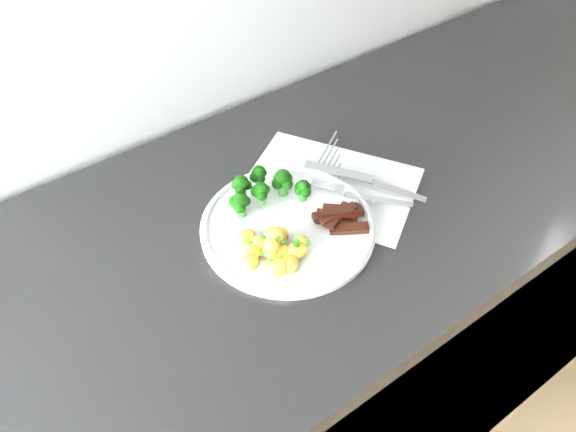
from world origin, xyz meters
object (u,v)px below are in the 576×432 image
at_px(beef_strips, 340,217).
at_px(broccoli, 265,187).
at_px(potatoes, 275,250).
at_px(counter, 326,339).
at_px(fork, 364,196).
at_px(knife, 380,186).
at_px(recipe_paper, 330,184).
at_px(plate, 288,226).

bearing_deg(beef_strips, broccoli, 123.68).
xyz_separation_m(potatoes, beef_strips, (0.13, -0.00, -0.00)).
xyz_separation_m(counter, fork, (0.02, -0.04, 0.48)).
bearing_deg(knife, fork, -169.04).
distance_m(recipe_paper, broccoli, 0.13).
distance_m(fork, knife, 0.05).
distance_m(counter, fork, 0.48).
bearing_deg(broccoli, potatoes, -117.12).
bearing_deg(potatoes, broccoli, 62.88).
xyz_separation_m(plate, knife, (0.18, -0.02, 0.00)).
distance_m(counter, potatoes, 0.52).
bearing_deg(potatoes, counter, 18.49).
height_order(potatoes, knife, potatoes).
height_order(plate, knife, knife).
xyz_separation_m(beef_strips, fork, (0.06, 0.02, -0.00)).
relative_size(broccoli, fork, 0.90).
xyz_separation_m(plate, fork, (0.14, -0.03, 0.01)).
height_order(counter, potatoes, potatoes).
height_order(plate, beef_strips, beef_strips).
xyz_separation_m(broccoli, beef_strips, (0.07, -0.11, -0.02)).
relative_size(potatoes, fork, 0.74).
distance_m(counter, plate, 0.48).
height_order(recipe_paper, fork, fork).
bearing_deg(knife, counter, 150.16).
bearing_deg(counter, recipe_paper, 87.21).
bearing_deg(recipe_paper, plate, -161.03).
distance_m(plate, beef_strips, 0.08).
bearing_deg(beef_strips, potatoes, 179.55).
bearing_deg(plate, broccoli, 89.86).
relative_size(recipe_paper, knife, 1.77).
height_order(counter, broccoli, broccoli).
xyz_separation_m(plate, beef_strips, (0.07, -0.04, 0.01)).
bearing_deg(knife, beef_strips, -167.58).
bearing_deg(fork, beef_strips, -166.56).
distance_m(beef_strips, fork, 0.07).
bearing_deg(potatoes, beef_strips, -0.45).
bearing_deg(recipe_paper, potatoes, -154.75).
xyz_separation_m(plate, broccoli, (0.00, 0.06, 0.03)).
bearing_deg(counter, potatoes, -161.51).
height_order(recipe_paper, knife, knife).
distance_m(potatoes, knife, 0.24).
relative_size(beef_strips, fork, 0.59).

